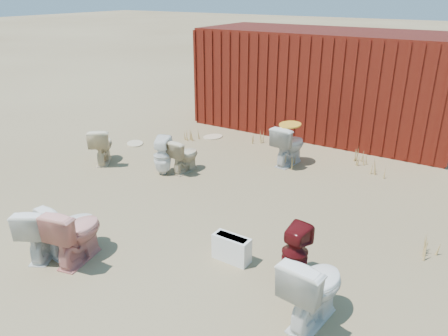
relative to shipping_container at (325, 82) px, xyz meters
The scene contains 21 objects.
ground 5.34m from the shipping_container, 90.00° to the right, with size 100.00×100.00×0.00m, color brown.
shipping_container is the anchor object (origin of this frame).
toilet_front_a 7.43m from the shipping_container, 98.68° to the right, with size 0.42×0.74×0.75m, color white.
toilet_front_pink 7.22m from the shipping_container, 95.12° to the right, with size 0.44×0.78×0.80m, color #E48D84.
toilet_front_c 7.15m from the shipping_container, 97.10° to the right, with size 0.41×0.71×0.73m, color white.
toilet_front_maroon 6.35m from the shipping_container, 72.47° to the right, with size 0.32×0.33×0.71m, color #530E11.
toilet_front_e 7.05m from the shipping_container, 70.32° to the right, with size 0.47×0.83×0.85m, color white.
toilet_back_a 4.68m from the shipping_container, 109.60° to the right, with size 0.33×0.34×0.74m, color white.
toilet_back_beige_left 5.47m from the shipping_container, 123.18° to the right, with size 0.41×0.72×0.74m, color beige.
toilet_back_beige_right 4.30m from the shipping_container, 107.51° to the right, with size 0.37×0.64×0.66m, color beige.
toilet_back_yellowlid 2.73m from the shipping_container, 84.12° to the right, with size 0.46×0.80×0.82m, color silver.
yellow_lid 2.64m from the shipping_container, 84.12° to the right, with size 0.41×0.52×0.03m, color gold.
loose_tank 6.27m from the shipping_container, 80.14° to the right, with size 0.50×0.20×0.35m, color white.
loose_lid_near 3.04m from the shipping_container, 134.51° to the right, with size 0.38×0.49×0.02m, color beige.
loose_lid_far 4.78m from the shipping_container, 133.73° to the right, with size 0.36×0.47×0.02m, color beige.
weed_clump_a 3.49m from the shipping_container, 134.41° to the right, with size 0.36×0.36×0.27m, color olive.
weed_clump_b 2.91m from the shipping_container, 83.03° to the right, with size 0.32×0.32×0.28m, color olive.
weed_clump_c 3.14m from the shipping_container, 48.56° to the right, with size 0.36×0.36×0.29m, color olive.
weed_clump_d 2.23m from the shipping_container, 116.57° to the right, with size 0.30×0.30×0.29m, color olive.
weed_clump_e 2.59m from the shipping_container, 50.00° to the right, with size 0.34×0.34×0.30m, color olive.
weed_clump_f 5.77m from the shipping_container, 54.53° to the right, with size 0.28×0.28×0.26m, color olive.
Camera 1 is at (3.55, -5.03, 3.30)m, focal length 35.00 mm.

